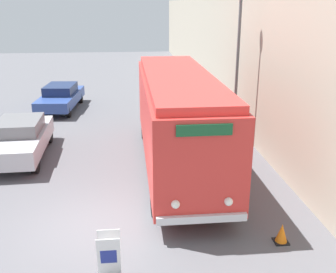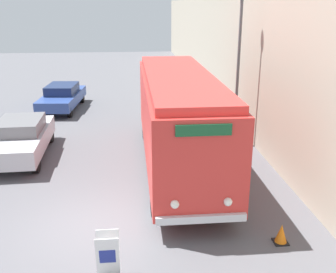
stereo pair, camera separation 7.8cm
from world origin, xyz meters
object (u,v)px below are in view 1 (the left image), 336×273
sign_board (109,255)px  traffic_cone (282,233)px  parked_car_mid (61,97)px  parked_car_near (20,138)px  streetlamp (238,48)px  vintage_bus (178,116)px

sign_board → traffic_cone: sign_board is taller
sign_board → parked_car_mid: size_ratio=0.22×
sign_board → parked_car_near: (-3.70, 7.50, 0.28)m
streetlamp → parked_car_near: 9.28m
vintage_bus → streetlamp: streetlamp is taller
vintage_bus → sign_board: size_ratio=9.34×
streetlamp → vintage_bus: bearing=-140.4°
streetlamp → parked_car_mid: (-8.23, 6.66, -3.33)m
parked_car_mid → traffic_cone: bearing=-56.5°
vintage_bus → parked_car_near: (-5.97, 1.58, -1.18)m
parked_car_near → traffic_cone: parked_car_near is taller
streetlamp → sign_board: bearing=-121.3°
streetlamp → parked_car_mid: bearing=141.0°
parked_car_mid → parked_car_near: bearing=-88.3°
streetlamp → traffic_cone: streetlamp is taller
sign_board → parked_car_near: 8.37m
sign_board → traffic_cone: bearing=11.0°
vintage_bus → sign_board: bearing=-111.0°
parked_car_near → parked_car_mid: bearing=84.9°
vintage_bus → parked_car_near: 6.29m
streetlamp → traffic_cone: size_ratio=12.09×
parked_car_near → parked_car_mid: 7.31m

